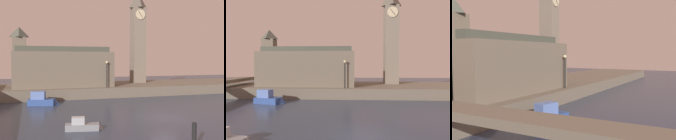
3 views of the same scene
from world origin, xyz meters
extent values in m
plane|color=#2D384C|center=(0.00, 0.00, 0.00)|extent=(120.00, 120.00, 0.00)
cube|color=#6B6051|center=(0.00, 20.00, 0.75)|extent=(70.00, 12.00, 1.50)
cube|color=slate|center=(6.32, 21.97, 8.13)|extent=(2.24, 2.24, 13.26)
cylinder|color=beige|center=(6.32, 20.79, 13.47)|extent=(1.70, 0.12, 1.70)
cube|color=black|center=(6.32, 20.72, 13.47)|extent=(0.88, 0.04, 1.12)
pyramid|color=#554E43|center=(6.32, 21.97, 16.18)|extent=(2.47, 2.47, 2.85)
cube|color=#6B6051|center=(-7.40, 18.84, 4.12)|extent=(14.51, 6.93, 5.25)
cube|color=#6B6051|center=(-13.72, 18.84, 5.19)|extent=(1.88, 1.88, 7.39)
pyramid|color=#474C42|center=(-13.72, 18.84, 9.64)|extent=(2.07, 2.07, 1.50)
cube|color=#42473D|center=(-7.40, 18.84, 7.15)|extent=(13.79, 4.16, 0.80)
cylinder|color=black|center=(-1.47, 14.91, 3.27)|extent=(0.16, 0.16, 3.54)
sphere|color=#F2E099|center=(-1.47, 14.91, 5.22)|extent=(0.36, 0.36, 0.36)
cylinder|color=black|center=(-2.54, -8.62, 0.84)|extent=(0.28, 0.28, 1.69)
cube|color=#2D4C93|center=(-10.94, 11.16, 0.37)|extent=(3.40, 2.26, 0.74)
cube|color=#5B7AC1|center=(-11.32, 11.16, 1.22)|extent=(1.86, 1.45, 0.97)
cone|color=#2D4C93|center=(-9.38, 11.16, 0.40)|extent=(1.70, 1.70, 0.78)
cube|color=gray|center=(-8.37, -2.05, 0.26)|extent=(2.76, 1.38, 0.51)
cube|color=#A8ADB2|center=(-8.69, -2.05, 0.80)|extent=(1.11, 0.81, 0.57)
cone|color=gray|center=(-7.05, -2.05, 0.28)|extent=(0.96, 0.96, 0.66)
camera|label=1|loc=(-12.31, -23.01, 5.63)|focal=43.28mm
camera|label=2|loc=(-1.00, -13.92, 4.87)|focal=33.15mm
camera|label=3|loc=(-29.17, -0.43, 5.66)|focal=43.51mm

